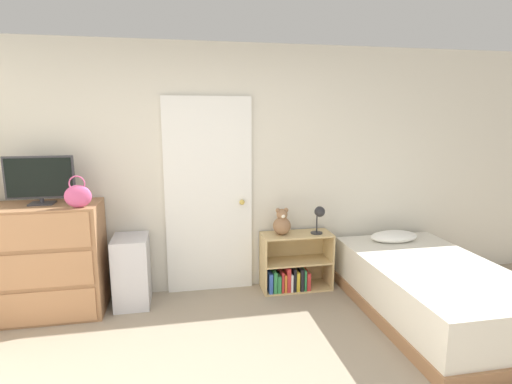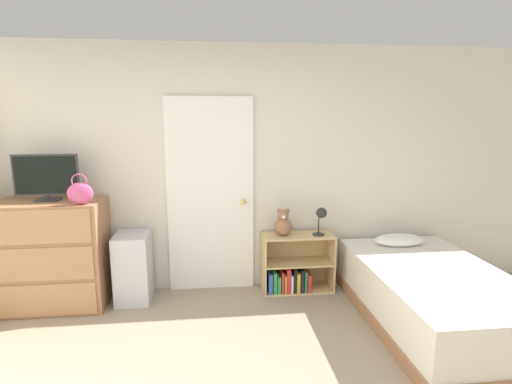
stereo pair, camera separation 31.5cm
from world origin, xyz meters
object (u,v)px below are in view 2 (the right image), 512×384
Objects in this scene: dresser at (53,255)px; desk_lamp at (321,216)px; bookshelf at (293,269)px; teddy_bear at (283,224)px; storage_bin at (133,267)px; tv at (46,177)px; handbag at (80,193)px; bed at (434,296)px.

desk_lamp is at bearing 1.28° from dresser.
teddy_bear is (-0.12, 0.00, 0.51)m from bookshelf.
storage_bin is 1.97m from desk_lamp.
tv is 0.85× the size of storage_bin.
desk_lamp is (0.27, -0.04, 0.59)m from bookshelf.
tv is 2.08× the size of handbag.
bookshelf is 0.37× the size of bed.
teddy_bear is (1.52, 0.05, 0.39)m from storage_bin.
desk_lamp is (0.39, -0.05, 0.09)m from teddy_bear.
handbag is 0.99× the size of teddy_bear.
bed is (1.22, -0.82, -0.48)m from teddy_bear.
storage_bin is at bearing -179.89° from desk_lamp.
bookshelf is 0.66m from desk_lamp.
teddy_bear is at bearing 173.32° from desk_lamp.
tv is at bearing -178.14° from teddy_bear.
handbag is 2.33m from desk_lamp.
desk_lamp is at bearing 0.11° from storage_bin.
tv is 1.19m from storage_bin.
dresser is 0.76m from storage_bin.
storage_bin is (0.38, 0.23, -0.81)m from handbag.
bookshelf is at bearing -0.41° from teddy_bear.
teddy_bear is at bearing 179.59° from bookshelf.
handbag is 0.92m from storage_bin.
bookshelf is 2.60× the size of teddy_bear.
dresser is at bearing 153.50° from handbag.
tv reaches higher than storage_bin.
handbag is at bearing -26.50° from dresser.
bed is at bearing -12.15° from tv.
handbag is 3.30m from bed.
handbag is at bearing -30.09° from tv.
bookshelf is at bearing 7.89° from handbag.
bed is at bearing -15.74° from storage_bin.
dresser reaches higher than teddy_bear.
storage_bin is at bearing -178.14° from teddy_bear.
desk_lamp is at bearing 136.90° from bed.
handbag is (0.35, -0.18, 0.63)m from dresser.
tv is 0.43m from handbag.
dresser reaches higher than bed.
desk_lamp reaches higher than bookshelf.
tv is at bearing -178.14° from storage_bin.
tv reaches higher than handbag.
bookshelf is (1.64, 0.05, -0.12)m from storage_bin.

